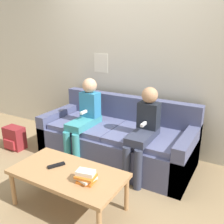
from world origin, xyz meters
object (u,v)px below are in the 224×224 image
at_px(tv_remote, 56,165).
at_px(person_right, 144,128).
at_px(coffee_table, 68,175).
at_px(backpack, 14,138).
at_px(person_left, 85,115).
at_px(couch, 117,140).

bearing_deg(tv_remote, person_right, 87.50).
relative_size(coffee_table, tv_remote, 6.48).
bearing_deg(tv_remote, backpack, -174.12).
xyz_separation_m(person_right, backpack, (-1.90, -0.29, -0.44)).
height_order(person_left, person_right, person_left).
distance_m(coffee_table, person_left, 1.04).
bearing_deg(backpack, coffee_table, -21.99).
distance_m(couch, backpack, 1.53).
bearing_deg(backpack, couch, 18.63).
bearing_deg(coffee_table, person_left, 116.23).
bearing_deg(person_right, tv_remote, -121.91).
bearing_deg(person_left, coffee_table, -63.77).
bearing_deg(coffee_table, couch, 93.62).
bearing_deg(person_left, person_right, -0.26).
relative_size(couch, person_left, 1.86).
xyz_separation_m(couch, coffee_table, (0.07, -1.10, 0.08)).
distance_m(person_left, tv_remote, 0.95).
xyz_separation_m(person_right, tv_remote, (-0.54, -0.87, -0.19)).
distance_m(person_right, tv_remote, 1.05).
bearing_deg(couch, person_right, -23.74).
bearing_deg(person_left, tv_remote, -72.05).
height_order(couch, person_left, person_left).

